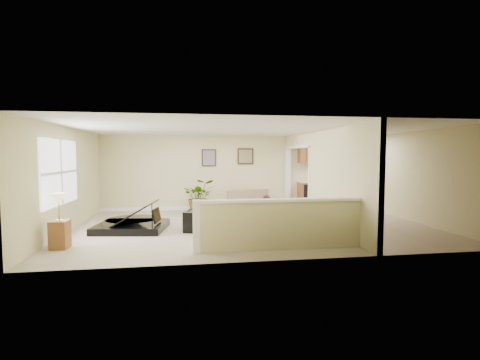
{
  "coord_description": "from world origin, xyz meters",
  "views": [
    {
      "loc": [
        -1.64,
        -8.76,
        1.82
      ],
      "look_at": [
        -0.27,
        0.4,
        1.17
      ],
      "focal_mm": 26.0,
      "sensor_mm": 36.0,
      "label": 1
    }
  ],
  "objects": [
    {
      "name": "pony_half_wall",
      "position": [
        0.08,
        -2.3,
        0.52
      ],
      "size": [
        3.42,
        0.22,
        1.0
      ],
      "color": "beige",
      "rests_on": "floor"
    },
    {
      "name": "wall_mirror",
      "position": [
        0.3,
        2.97,
        1.8
      ],
      "size": [
        0.55,
        0.04,
        0.55
      ],
      "color": "#342312",
      "rests_on": "back_wall"
    },
    {
      "name": "piano",
      "position": [
        -3.07,
        0.11,
        0.64
      ],
      "size": [
        2.05,
        2.1,
        1.53
      ],
      "rotation": [
        0.0,
        0.0,
        -0.14
      ],
      "color": "black",
      "rests_on": "floor"
    },
    {
      "name": "lamp_stand",
      "position": [
        -4.15,
        -1.59,
        0.46
      ],
      "size": [
        0.34,
        0.34,
        1.09
      ],
      "color": "brown",
      "rests_on": "floor"
    },
    {
      "name": "piano_bench",
      "position": [
        -1.51,
        -0.3,
        0.24
      ],
      "size": [
        0.57,
        0.81,
        0.49
      ],
      "primitive_type": "cube",
      "rotation": [
        0.0,
        0.0,
        -0.3
      ],
      "color": "black",
      "rests_on": "floor"
    },
    {
      "name": "front_wall",
      "position": [
        0.0,
        -3.0,
        1.25
      ],
      "size": [
        9.0,
        0.04,
        2.5
      ],
      "primitive_type": "cube",
      "color": "beige",
      "rests_on": "floor"
    },
    {
      "name": "left_wall",
      "position": [
        -4.5,
        0.0,
        1.25
      ],
      "size": [
        0.04,
        6.0,
        2.5
      ],
      "primitive_type": "cube",
      "color": "beige",
      "rests_on": "floor"
    },
    {
      "name": "kitchen_cabinets",
      "position": [
        3.19,
        2.73,
        0.87
      ],
      "size": [
        2.36,
        0.65,
        2.33
      ],
      "color": "brown",
      "rests_on": "floor"
    },
    {
      "name": "wall_art_left",
      "position": [
        -0.95,
        2.97,
        1.75
      ],
      "size": [
        0.48,
        0.04,
        0.58
      ],
      "color": "#342312",
      "rests_on": "back_wall"
    },
    {
      "name": "kitchen_vinyl",
      "position": [
        3.15,
        0.0,
        0.0
      ],
      "size": [
        2.7,
        6.0,
        0.01
      ],
      "primitive_type": "cube",
      "color": "gray",
      "rests_on": "floor"
    },
    {
      "name": "accent_table",
      "position": [
        -1.32,
        2.65,
        0.45
      ],
      "size": [
        0.48,
        0.48,
        0.7
      ],
      "color": "black",
      "rests_on": "floor"
    },
    {
      "name": "floor",
      "position": [
        0.0,
        0.0,
        0.0
      ],
      "size": [
        9.0,
        9.0,
        0.0
      ],
      "primitive_type": "plane",
      "color": "beige",
      "rests_on": "ground"
    },
    {
      "name": "palm_plant",
      "position": [
        -1.3,
        2.1,
        0.54
      ],
      "size": [
        1.0,
        0.87,
        1.1
      ],
      "color": "black",
      "rests_on": "floor"
    },
    {
      "name": "ceiling",
      "position": [
        0.0,
        0.0,
        2.5
      ],
      "size": [
        9.0,
        6.0,
        0.04
      ],
      "primitive_type": "cube",
      "color": "silver",
      "rests_on": "back_wall"
    },
    {
      "name": "interior_partition",
      "position": [
        1.8,
        0.25,
        1.22
      ],
      "size": [
        0.18,
        5.99,
        2.5
      ],
      "color": "beige",
      "rests_on": "floor"
    },
    {
      "name": "loveseat",
      "position": [
        0.46,
        2.51,
        0.33
      ],
      "size": [
        1.83,
        1.38,
        0.87
      ],
      "rotation": [
        0.0,
        0.0,
        0.37
      ],
      "color": "tan",
      "rests_on": "floor"
    },
    {
      "name": "right_wall",
      "position": [
        4.5,
        0.0,
        1.25
      ],
      "size": [
        0.04,
        6.0,
        2.5
      ],
      "primitive_type": "cube",
      "color": "beige",
      "rests_on": "floor"
    },
    {
      "name": "small_plant",
      "position": [
        0.91,
        2.4,
        0.22
      ],
      "size": [
        0.31,
        0.31,
        0.52
      ],
      "color": "black",
      "rests_on": "floor"
    },
    {
      "name": "left_window",
      "position": [
        -4.49,
        -0.5,
        1.45
      ],
      "size": [
        0.05,
        2.15,
        1.45
      ],
      "primitive_type": "cube",
      "color": "white",
      "rests_on": "left_wall"
    },
    {
      "name": "back_wall",
      "position": [
        0.0,
        3.0,
        1.25
      ],
      "size": [
        9.0,
        0.04,
        2.5
      ],
      "primitive_type": "cube",
      "color": "beige",
      "rests_on": "floor"
    }
  ]
}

